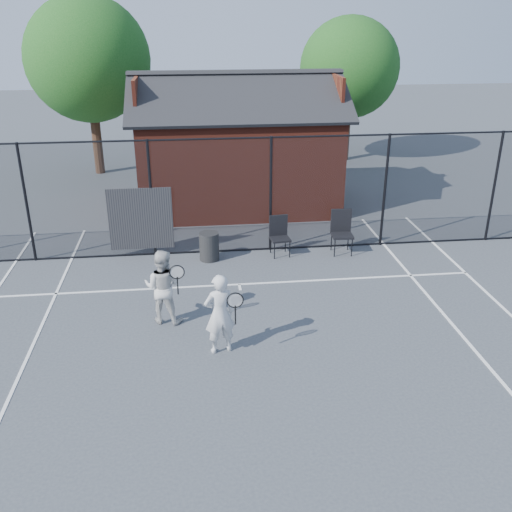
{
  "coord_description": "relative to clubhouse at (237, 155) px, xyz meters",
  "views": [
    {
      "loc": [
        -0.99,
        -8.78,
        5.81
      ],
      "look_at": [
        0.28,
        2.08,
        1.1
      ],
      "focal_mm": 40.0,
      "sensor_mm": 36.0,
      "label": 1
    }
  ],
  "objects": [
    {
      "name": "court_lines",
      "position": [
        -0.5,
        -10.32,
        -1.6
      ],
      "size": [
        11.02,
        18.0,
        0.01
      ],
      "color": "white",
      "rests_on": "ground"
    },
    {
      "name": "waste_bin",
      "position": [
        -1.12,
        -4.47,
        -1.25
      ],
      "size": [
        0.53,
        0.53,
        0.72
      ],
      "primitive_type": "cylinder",
      "rotation": [
        0.0,
        0.0,
        0.07
      ],
      "color": "black",
      "rests_on": "ground"
    },
    {
      "name": "player_back",
      "position": [
        -2.15,
        -7.48,
        -0.83
      ],
      "size": [
        0.9,
        0.76,
        1.55
      ],
      "color": "silver",
      "rests_on": "ground"
    },
    {
      "name": "clubhouse",
      "position": [
        0.0,
        0.0,
        0.0
      ],
      "size": [
        6.5,
        4.36,
        4.19
      ],
      "color": "maroon",
      "rests_on": "ground"
    },
    {
      "name": "ground",
      "position": [
        -0.5,
        -9.0,
        -1.61
      ],
      "size": [
        80.0,
        80.0,
        0.0
      ],
      "primitive_type": "plane",
      "color": "#3F4349",
      "rests_on": "ground"
    },
    {
      "name": "chair_left",
      "position": [
        0.7,
        -4.4,
        -1.11
      ],
      "size": [
        0.54,
        0.55,
        1.0
      ],
      "primitive_type": "cube",
      "rotation": [
        0.0,
        0.0,
        0.11
      ],
      "color": "black",
      "rests_on": "ground"
    },
    {
      "name": "tree_right",
      "position": [
        5.0,
        5.5,
        2.1
      ],
      "size": [
        3.97,
        3.97,
        5.7
      ],
      "color": "#341D14",
      "rests_on": "ground"
    },
    {
      "name": "fence",
      "position": [
        -0.8,
        -4.0,
        -0.16
      ],
      "size": [
        22.04,
        3.0,
        3.0
      ],
      "color": "black",
      "rests_on": "ground"
    },
    {
      "name": "tree_left",
      "position": [
        -5.0,
        4.5,
        2.58
      ],
      "size": [
        4.48,
        4.48,
        6.44
      ],
      "color": "#341D14",
      "rests_on": "ground"
    },
    {
      "name": "chair_right",
      "position": [
        2.3,
        -4.46,
        -1.05
      ],
      "size": [
        0.56,
        0.58,
        1.11
      ],
      "primitive_type": "cube",
      "rotation": [
        0.0,
        0.0,
        -0.05
      ],
      "color": "black",
      "rests_on": "ground"
    },
    {
      "name": "player_front",
      "position": [
        -1.09,
        -8.74,
        -0.82
      ],
      "size": [
        0.73,
        0.57,
        1.56
      ],
      "color": "silver",
      "rests_on": "ground"
    }
  ]
}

